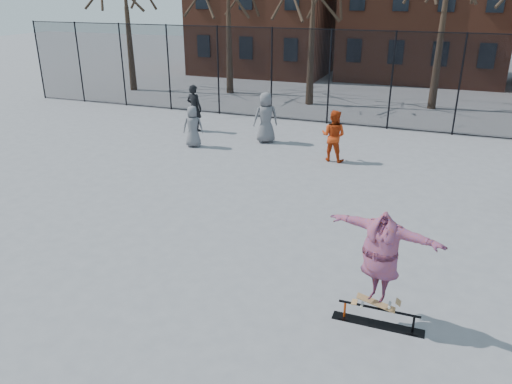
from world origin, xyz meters
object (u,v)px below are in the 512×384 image
at_px(bystander_black, 194,108).
at_px(skateboard, 376,305).
at_px(skater, 380,261).
at_px(bystander_grey, 266,118).
at_px(bystander_red, 333,136).
at_px(skate_rail, 378,318).
at_px(bystander_extra, 193,126).

bearing_deg(bystander_black, skateboard, 140.63).
bearing_deg(skater, skateboard, 0.00).
bearing_deg(bystander_grey, skateboard, 89.05).
relative_size(bystander_grey, bystander_red, 1.09).
bearing_deg(skate_rail, bystander_grey, 119.61).
height_order(skateboard, bystander_extra, bystander_extra).
bearing_deg(skater, bystander_black, 145.94).
bearing_deg(skate_rail, bystander_red, 107.68).
bearing_deg(bystander_black, skater, 140.63).
height_order(skate_rail, bystander_grey, bystander_grey).
bearing_deg(skateboard, bystander_grey, 119.33).
relative_size(bystander_black, bystander_extra, 1.25).
relative_size(skateboard, bystander_red, 0.42).
distance_m(bystander_black, bystander_red, 6.49).
bearing_deg(bystander_grey, skater, 89.05).
bearing_deg(bystander_extra, bystander_grey, -171.75).
bearing_deg(bystander_extra, skateboard, 108.67).
distance_m(skate_rail, skater, 1.13).
bearing_deg(skateboard, bystander_red, 107.29).
relative_size(skate_rail, bystander_grey, 0.83).
xyz_separation_m(skate_rail, bystander_extra, (-8.02, 8.49, 0.63)).
distance_m(skate_rail, bystander_extra, 11.70).
bearing_deg(skateboard, skate_rail, -0.00).
xyz_separation_m(skate_rail, bystander_black, (-9.00, 10.53, 0.82)).
relative_size(skate_rail, bystander_red, 0.91).
relative_size(skateboard, bystander_grey, 0.39).
xyz_separation_m(bystander_red, bystander_extra, (-5.25, -0.21, -0.11)).
bearing_deg(bystander_red, skater, 115.14).
bearing_deg(skateboard, bystander_extra, 133.13).
bearing_deg(bystander_extra, skate_rail, 108.91).
bearing_deg(bystander_red, bystander_extra, 10.12).
xyz_separation_m(skateboard, bystander_extra, (-7.96, 8.49, 0.37)).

